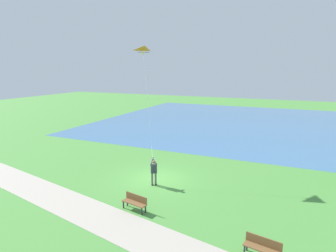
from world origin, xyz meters
name	(u,v)px	position (x,y,z in m)	size (l,w,h in m)	color
ground_plane	(156,179)	(0.00, 0.00, 0.00)	(120.00, 120.00, 0.00)	#4C8E3D
lake_water	(254,123)	(-24.64, 4.00, 0.00)	(36.00, 44.00, 0.01)	teal
walkway_path	(136,233)	(6.27, 2.00, 0.01)	(2.40, 32.00, 0.02)	#ADA393
person_kite_flyer	(154,170)	(0.88, 0.28, 1.05)	(0.61, 0.56, 1.83)	#232328
flying_kite	(145,52)	(-2.35, -2.01, 9.02)	(3.59, 2.59, 7.63)	orange
park_bench_near_walkway	(135,201)	(4.34, 0.84, 0.51)	(0.71, 1.56, 0.88)	brown
park_bench_far_walkway	(263,246)	(5.65, 7.72, 0.51)	(0.71, 1.56, 0.88)	brown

